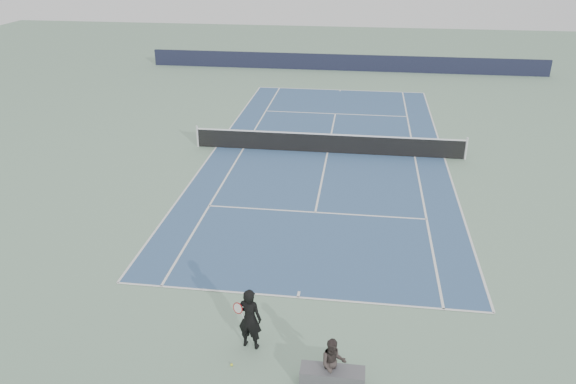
# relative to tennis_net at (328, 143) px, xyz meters

# --- Properties ---
(ground) EXTENTS (80.00, 80.00, 0.00)m
(ground) POSITION_rel_tennis_net_xyz_m (0.00, 0.00, -0.50)
(ground) COLOR gray
(court_surface) EXTENTS (10.97, 23.77, 0.01)m
(court_surface) POSITION_rel_tennis_net_xyz_m (0.00, 0.00, -0.50)
(court_surface) COLOR #36557F
(court_surface) RESTS_ON ground
(tennis_net) EXTENTS (12.90, 0.10, 1.07)m
(tennis_net) POSITION_rel_tennis_net_xyz_m (0.00, 0.00, 0.00)
(tennis_net) COLOR silver
(tennis_net) RESTS_ON ground
(windscreen_far) EXTENTS (30.00, 0.25, 1.20)m
(windscreen_far) POSITION_rel_tennis_net_xyz_m (0.00, 17.88, 0.10)
(windscreen_far) COLOR black
(windscreen_far) RESTS_ON ground
(tennis_player) EXTENTS (0.81, 0.57, 1.71)m
(tennis_player) POSITION_rel_tennis_net_xyz_m (-0.95, -14.11, 0.35)
(tennis_player) COLOR black
(tennis_player) RESTS_ON ground
(tennis_ball) EXTENTS (0.07, 0.07, 0.07)m
(tennis_ball) POSITION_rel_tennis_net_xyz_m (-1.27, -14.89, -0.47)
(tennis_ball) COLOR yellow
(tennis_ball) RESTS_ON ground
(spectator_bench) EXTENTS (1.56, 0.79, 1.31)m
(spectator_bench) POSITION_rel_tennis_net_xyz_m (1.20, -15.22, -0.04)
(spectator_bench) COLOR #545358
(spectator_bench) RESTS_ON ground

